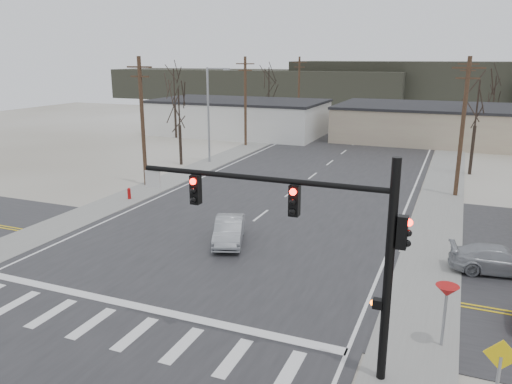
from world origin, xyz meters
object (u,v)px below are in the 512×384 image
at_px(fire_hydrant, 129,193).
at_px(car_far_b, 360,121).
at_px(car_parked_silver, 499,260).
at_px(traffic_signal_mast, 328,233).
at_px(sedan_crossing, 229,230).
at_px(car_far_a, 422,135).

distance_m(fire_hydrant, car_far_b, 45.67).
height_order(car_far_b, car_parked_silver, car_far_b).
distance_m(traffic_signal_mast, fire_hydrant, 23.39).
bearing_deg(sedan_crossing, traffic_signal_mast, -69.94).
relative_size(sedan_crossing, car_far_b, 0.92).
bearing_deg(car_far_a, fire_hydrant, 80.38).
relative_size(traffic_signal_mast, fire_hydrant, 10.29).
relative_size(car_far_b, car_parked_silver, 1.03).
bearing_deg(sedan_crossing, car_far_a, 59.66).
distance_m(traffic_signal_mast, car_far_a, 48.71).
distance_m(fire_hydrant, car_parked_silver, 24.20).
height_order(fire_hydrant, car_far_a, car_far_a).
bearing_deg(car_far_b, car_parked_silver, -56.55).
bearing_deg(car_parked_silver, fire_hydrant, 72.48).
height_order(traffic_signal_mast, car_far_b, traffic_signal_mast).
bearing_deg(car_far_b, sedan_crossing, -71.79).
relative_size(fire_hydrant, sedan_crossing, 0.21).
height_order(sedan_crossing, car_parked_silver, sedan_crossing).
relative_size(traffic_signal_mast, car_far_a, 1.53).
distance_m(traffic_signal_mast, car_far_b, 60.20).
xyz_separation_m(fire_hydrant, car_parked_silver, (23.87, -3.93, 0.23)).
distance_m(traffic_signal_mast, sedan_crossing, 12.54).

